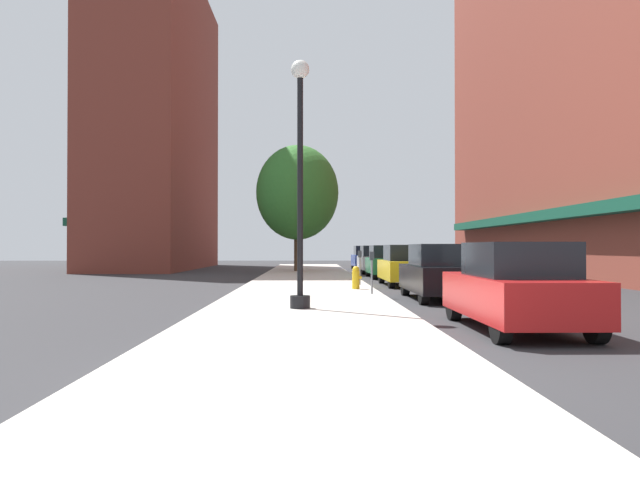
{
  "coord_description": "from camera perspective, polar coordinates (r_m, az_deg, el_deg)",
  "views": [
    {
      "loc": [
        0.14,
        -7.35,
        1.57
      ],
      "look_at": [
        0.53,
        17.16,
        1.86
      ],
      "focal_mm": 34.01,
      "sensor_mm": 36.0,
      "label": 1
    }
  ],
  "objects": [
    {
      "name": "lamppost",
      "position": [
        14.45,
        -1.88,
        5.82
      ],
      "size": [
        0.48,
        0.48,
        5.9
      ],
      "color": "black",
      "rests_on": "sidewalk_slab"
    },
    {
      "name": "car_red",
      "position": [
        11.98,
        17.94,
        -4.28
      ],
      "size": [
        1.8,
        4.3,
        1.66
      ],
      "rotation": [
        0.0,
        0.0,
        0.01
      ],
      "color": "black",
      "rests_on": "ground"
    },
    {
      "name": "car_blue",
      "position": [
        42.12,
        4.34,
        -1.71
      ],
      "size": [
        1.8,
        4.3,
        1.66
      ],
      "rotation": [
        0.0,
        0.0,
        0.0
      ],
      "color": "black",
      "rests_on": "ground"
    },
    {
      "name": "building_right_brick",
      "position": [
        34.34,
        25.83,
        16.05
      ],
      "size": [
        6.8,
        40.0,
        22.87
      ],
      "color": "brown",
      "rests_on": "ground"
    },
    {
      "name": "sidewalk_slab",
      "position": [
        26.39,
        -1.22,
        -3.95
      ],
      "size": [
        4.8,
        50.0,
        0.12
      ],
      "primitive_type": "cube",
      "color": "#B7B2A8",
      "rests_on": "ground"
    },
    {
      "name": "car_yellow",
      "position": [
        24.81,
        8.04,
        -2.42
      ],
      "size": [
        1.8,
        4.3,
        1.66
      ],
      "rotation": [
        0.0,
        0.0,
        0.01
      ],
      "color": "black",
      "rests_on": "ground"
    },
    {
      "name": "car_black",
      "position": [
        18.39,
        11.22,
        -3.03
      ],
      "size": [
        1.8,
        4.3,
        1.66
      ],
      "rotation": [
        0.0,
        0.0,
        -0.03
      ],
      "color": "black",
      "rests_on": "ground"
    },
    {
      "name": "parking_meter_near",
      "position": [
        23.41,
        3.76,
        -2.19
      ],
      "size": [
        0.14,
        0.09,
        1.31
      ],
      "color": "slate",
      "rests_on": "sidewalk_slab"
    },
    {
      "name": "tree_near",
      "position": [
        36.89,
        -2.14,
        4.47
      ],
      "size": [
        4.99,
        4.99,
        7.64
      ],
      "color": "#422D1E",
      "rests_on": "sidewalk_slab"
    },
    {
      "name": "car_green",
      "position": [
        30.86,
        6.27,
        -2.08
      ],
      "size": [
        1.8,
        4.3,
        1.66
      ],
      "rotation": [
        0.0,
        0.0,
        -0.02
      ],
      "color": "black",
      "rests_on": "ground"
    },
    {
      "name": "car_white",
      "position": [
        36.43,
        5.17,
        -1.87
      ],
      "size": [
        1.8,
        4.3,
        1.66
      ],
      "rotation": [
        0.0,
        0.0,
        -0.03
      ],
      "color": "black",
      "rests_on": "ground"
    },
    {
      "name": "ground_plane",
      "position": [
        25.69,
        7.74,
        -4.17
      ],
      "size": [
        90.0,
        90.0,
        0.0
      ],
      "primitive_type": "plane",
      "color": "#2D2D30"
    },
    {
      "name": "parking_meter_far",
      "position": [
        18.87,
        4.9,
        -2.55
      ],
      "size": [
        0.14,
        0.09,
        1.31
      ],
      "color": "slate",
      "rests_on": "sidewalk_slab"
    },
    {
      "name": "building_far_background",
      "position": [
        46.61,
        -15.0,
        10.48
      ],
      "size": [
        6.8,
        18.0,
        21.17
      ],
      "color": "brown",
      "rests_on": "ground"
    },
    {
      "name": "fire_hydrant",
      "position": [
        21.04,
        3.4,
        -3.53
      ],
      "size": [
        0.33,
        0.26,
        0.79
      ],
      "color": "gold",
      "rests_on": "sidewalk_slab"
    }
  ]
}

